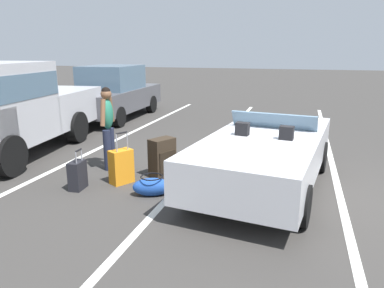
{
  "coord_description": "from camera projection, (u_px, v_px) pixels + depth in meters",
  "views": [
    {
      "loc": [
        -6.14,
        -0.52,
        2.36
      ],
      "look_at": [
        -0.28,
        1.25,
        0.75
      ],
      "focal_mm": 33.81,
      "sensor_mm": 36.0,
      "label": 1
    }
  ],
  "objects": [
    {
      "name": "ground_plane",
      "position": [
        264.0,
        186.0,
        6.43
      ],
      "size": [
        80.0,
        80.0,
        0.0
      ],
      "primitive_type": "plane",
      "color": "#383533"
    },
    {
      "name": "duffel_bag",
      "position": [
        152.0,
        186.0,
        5.98
      ],
      "size": [
        0.51,
        0.7,
        0.34
      ],
      "rotation": [
        0.0,
        0.0,
        5.07
      ],
      "color": "#1E479E",
      "rests_on": "ground_plane"
    },
    {
      "name": "convertible_car",
      "position": [
        268.0,
        151.0,
        6.46
      ],
      "size": [
        4.33,
        2.3,
        1.24
      ],
      "rotation": [
        0.0,
        0.0,
        -0.13
      ],
      "color": "silver",
      "rests_on": "ground_plane"
    },
    {
      "name": "traveler_person",
      "position": [
        108.0,
        124.0,
        7.15
      ],
      "size": [
        0.61,
        0.26,
        1.65
      ],
      "rotation": [
        0.0,
        0.0,
        -1.44
      ],
      "color": "#1E2338",
      "rests_on": "ground_plane"
    },
    {
      "name": "lot_line_far",
      "position": [
        64.0,
        165.0,
        7.58
      ],
      "size": [
        18.0,
        0.12,
        0.01
      ],
      "primitive_type": "cube",
      "color": "silver",
      "rests_on": "ground_plane"
    },
    {
      "name": "suitcase_medium_bright",
      "position": [
        121.0,
        166.0,
        6.51
      ],
      "size": [
        0.47,
        0.41,
        0.96
      ],
      "rotation": [
        0.0,
        0.0,
        1.04
      ],
      "color": "orange",
      "rests_on": "ground_plane"
    },
    {
      "name": "parked_sedan_far",
      "position": [
        114.0,
        93.0,
        12.55
      ],
      "size": [
        4.55,
        1.98,
        1.82
      ],
      "rotation": [
        0.0,
        0.0,
        0.03
      ],
      "color": "#4C4C51",
      "rests_on": "ground_plane"
    },
    {
      "name": "parked_pickup_truck_near",
      "position": [
        7.0,
        107.0,
        8.05
      ],
      "size": [
        5.19,
        2.51,
        2.1
      ],
      "rotation": [
        0.0,
        0.0,
        3.26
      ],
      "color": "#B2B2B7",
      "rests_on": "ground_plane"
    },
    {
      "name": "suitcase_large_black",
      "position": [
        162.0,
        158.0,
        6.84
      ],
      "size": [
        0.55,
        0.47,
        0.74
      ],
      "rotation": [
        0.0,
        0.0,
        4.24
      ],
      "color": "#2D2319",
      "rests_on": "ground_plane"
    },
    {
      "name": "lot_line_near",
      "position": [
        339.0,
        194.0,
        6.08
      ],
      "size": [
        18.0,
        0.12,
        0.01
      ],
      "primitive_type": "cube",
      "color": "silver",
      "rests_on": "ground_plane"
    },
    {
      "name": "suitcase_small_carryon",
      "position": [
        77.0,
        175.0,
        6.24
      ],
      "size": [
        0.36,
        0.25,
        0.72
      ],
      "rotation": [
        0.0,
        0.0,
        1.66
      ],
      "color": "black",
      "rests_on": "ground_plane"
    },
    {
      "name": "lot_line_mid",
      "position": [
        186.0,
        178.0,
        6.83
      ],
      "size": [
        18.0,
        0.12,
        0.01
      ],
      "primitive_type": "cube",
      "color": "silver",
      "rests_on": "ground_plane"
    }
  ]
}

